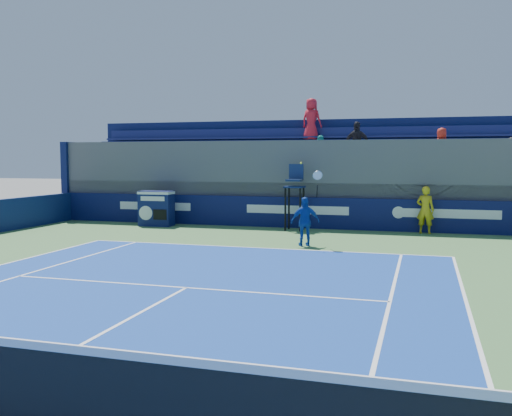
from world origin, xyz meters
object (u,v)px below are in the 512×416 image
(match_clock, at_px, (156,208))
(umpire_chair, at_px, (295,190))
(ball_person, at_px, (425,210))
(tennis_player, at_px, (305,221))

(match_clock, bearing_deg, umpire_chair, 2.52)
(match_clock, bearing_deg, ball_person, 3.10)
(match_clock, height_order, tennis_player, tennis_player)
(match_clock, height_order, umpire_chair, umpire_chair)
(match_clock, distance_m, umpire_chair, 5.62)
(ball_person, distance_m, match_clock, 10.26)
(umpire_chair, distance_m, tennis_player, 3.97)
(ball_person, relative_size, match_clock, 1.22)
(ball_person, height_order, match_clock, ball_person)
(ball_person, distance_m, tennis_player, 5.35)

